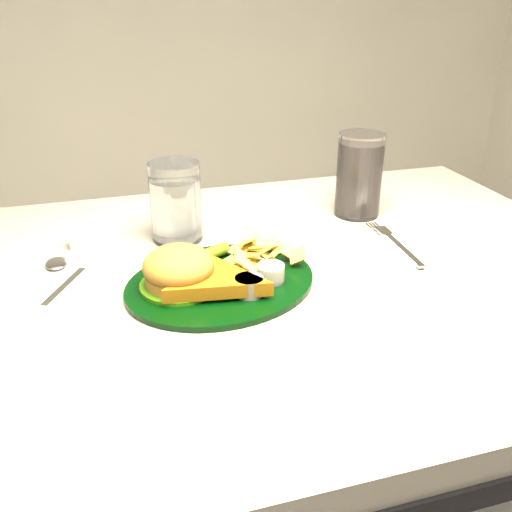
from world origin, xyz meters
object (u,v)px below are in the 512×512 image
(water_glass, at_px, (176,202))
(cola_glass, at_px, (359,175))
(dinner_plate, at_px, (220,266))
(table, at_px, (242,465))
(fork_napkin, at_px, (401,248))

(water_glass, xyz_separation_m, cola_glass, (0.34, 0.02, 0.01))
(dinner_plate, bearing_deg, water_glass, 83.02)
(table, height_order, fork_napkin, fork_napkin)
(table, relative_size, cola_glass, 7.94)
(dinner_plate, xyz_separation_m, cola_glass, (0.30, 0.20, 0.04))
(table, xyz_separation_m, water_glass, (-0.06, 0.16, 0.44))
(table, distance_m, fork_napkin, 0.47)
(table, xyz_separation_m, fork_napkin, (0.27, 0.01, 0.38))
(cola_glass, relative_size, fork_napkin, 0.96)
(dinner_plate, height_order, cola_glass, cola_glass)
(cola_glass, bearing_deg, dinner_plate, -147.06)
(fork_napkin, bearing_deg, dinner_plate, -170.55)
(water_glass, relative_size, fork_napkin, 0.83)
(water_glass, relative_size, cola_glass, 0.87)
(table, bearing_deg, water_glass, 111.94)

